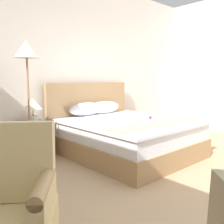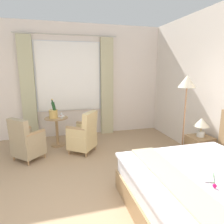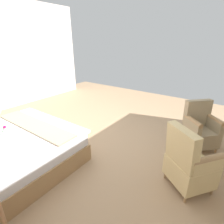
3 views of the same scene
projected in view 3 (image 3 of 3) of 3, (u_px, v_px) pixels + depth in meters
ground_plane at (92, 139)px, 3.79m from camera, size 8.25×8.25×0.00m
wall_far_side at (0, 56)px, 5.05m from camera, size 0.12×5.52×3.14m
armchair_by_window at (189, 163)px, 2.41m from camera, size 0.75×0.76×0.98m
armchair_facing_bed at (200, 129)px, 3.38m from camera, size 0.74×0.74×0.93m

